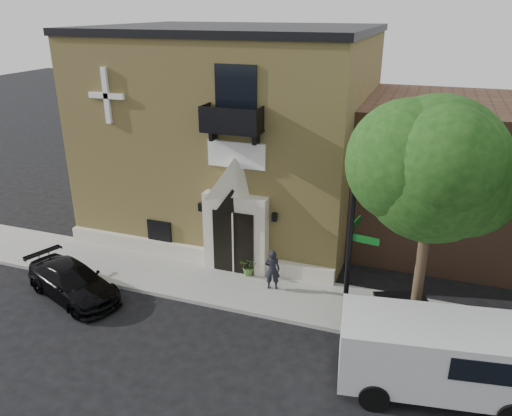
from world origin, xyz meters
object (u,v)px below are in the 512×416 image
Objects in this scene: black_sedan at (73,282)px; pedestrian_near at (272,270)px; fire_hydrant at (391,328)px; street_sign at (351,239)px; dumpster at (400,312)px; cargo_van at (448,356)px.

pedestrian_near is at bearing -46.86° from black_sedan.
pedestrian_near is at bearing 160.64° from fire_hydrant.
street_sign reaches higher than dumpster.
street_sign is at bearing 173.77° from fire_hydrant.
fire_hydrant is 4.81m from pedestrian_near.
black_sedan is 11.45m from fire_hydrant.
fire_hydrant is at bearing 3.29° from street_sign.
black_sedan is at bearing 5.67° from pedestrian_near.
black_sedan is at bearing -173.90° from fire_hydrant.
dumpster is at bearing 72.88° from fire_hydrant.
pedestrian_near is (6.86, 2.81, 0.32)m from black_sedan.
street_sign is (-3.14, 2.05, 2.10)m from cargo_van.
black_sedan is 0.68× the size of street_sign.
street_sign is 4.10m from pedestrian_near.
black_sedan is 10.33m from street_sign.
black_sedan is 13.04m from cargo_van.
street_sign reaches higher than fire_hydrant.
cargo_van is 2.60m from fire_hydrant.
cargo_van is at bearing -82.92° from dumpster.
dumpster is at bearing 152.57° from pedestrian_near.
dumpster is (-1.42, 2.56, -0.54)m from cargo_van.
cargo_van is 4.30m from street_sign.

